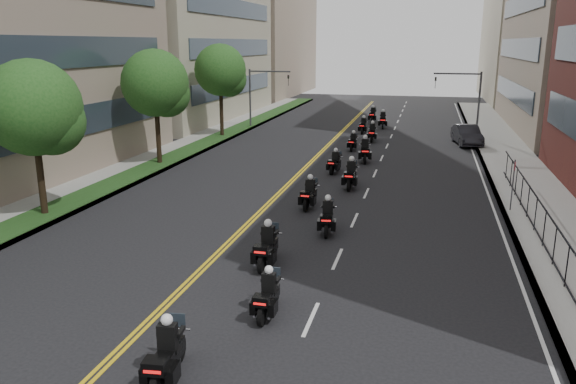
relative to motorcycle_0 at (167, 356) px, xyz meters
name	(u,v)px	position (x,y,z in m)	size (l,w,h in m)	color
sidewalk_right	(523,180)	(11.55, 23.97, -0.61)	(4.00, 90.00, 0.15)	gray
sidewalk_left	(156,160)	(-12.45, 23.97, -0.61)	(4.00, 90.00, 0.15)	gray
grass_strip	(166,160)	(-11.65, 23.97, -0.52)	(2.00, 90.00, 0.04)	#1D3914
building_right_far	(548,5)	(21.05, 76.97, 12.31)	(15.00, 28.00, 26.00)	#A19981
building_left_far	(249,10)	(-22.45, 76.97, 12.31)	(16.00, 28.00, 26.00)	gray
iron_fence	(549,236)	(10.55, 10.97, 0.22)	(0.05, 28.00, 1.50)	black
street_trees	(113,96)	(-11.50, 17.58, 4.45)	(4.40, 38.40, 7.98)	black
traffic_signal_right	(468,94)	(9.09, 40.97, 3.01)	(4.09, 0.20, 5.60)	#3F3F44
traffic_signal_left	(260,89)	(-9.99, 40.97, 3.01)	(4.09, 0.20, 5.60)	#3F3F44
motorcycle_0	(167,356)	(0.00, 0.00, 0.00)	(0.68, 2.35, 1.74)	black
motorcycle_1	(268,296)	(1.42, 3.91, -0.07)	(0.48, 2.12, 1.56)	black
motorcycle_2	(267,248)	(0.32, 7.69, 0.01)	(0.55, 2.39, 1.77)	black
motorcycle_3	(327,218)	(1.82, 11.93, -0.02)	(0.65, 2.27, 1.68)	black
motorcycle_4	(310,195)	(0.27, 15.49, -0.02)	(0.54, 2.30, 1.70)	black
motorcycle_5	(351,176)	(1.75, 19.90, 0.04)	(0.57, 2.48, 1.83)	black
motorcycle_6	(335,163)	(0.24, 23.50, -0.06)	(0.64, 2.15, 1.59)	black
motorcycle_7	(365,151)	(1.69, 27.34, 0.06)	(0.77, 2.55, 1.89)	black
motorcycle_8	(353,142)	(0.32, 31.55, -0.08)	(0.50, 2.07, 1.53)	black
motorcycle_9	(372,133)	(1.34, 35.83, 0.00)	(0.56, 2.37, 1.75)	black
motorcycle_10	(363,126)	(0.13, 39.98, -0.04)	(0.52, 2.22, 1.64)	black
motorcycle_11	(383,121)	(1.57, 43.73, 0.03)	(0.65, 2.47, 1.82)	black
motorcycle_12	(373,115)	(0.21, 47.78, 0.01)	(0.55, 2.40, 1.77)	black
parked_sedan	(467,135)	(8.95, 36.16, 0.11)	(1.68, 4.82, 1.59)	black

